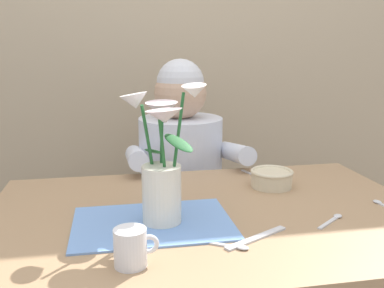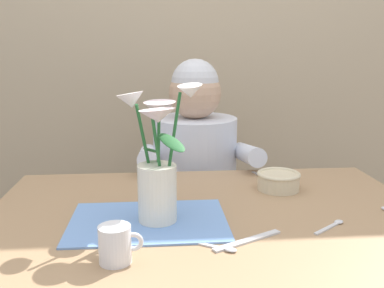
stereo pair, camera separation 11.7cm
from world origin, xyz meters
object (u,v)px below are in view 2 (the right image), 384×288
Objects in this scene: seated_person at (195,197)px; dinner_knife at (248,241)px; flower_vase at (158,162)px; coffee_cup at (116,244)px; ceramic_bowl at (278,180)px.

dinner_knife is at bearing -84.98° from seated_person.
flower_vase reaches higher than coffee_cup.
coffee_cup is (-0.09, -0.21, -0.12)m from flower_vase.
seated_person is 0.54m from ceramic_bowl.
seated_person is at bearing 116.75° from ceramic_bowl.
seated_person is 0.93m from coffee_cup.
flower_vase is 1.86× the size of dinner_knife.
seated_person is at bearing 74.38° from coffee_cup.
flower_vase is at bearing 66.88° from coffee_cup.
ceramic_bowl is 1.46× the size of coffee_cup.
seated_person is at bearing 65.50° from dinner_knife.
flower_vase reaches higher than ceramic_bowl.
ceramic_bowl is at bearing 42.78° from coffee_cup.
flower_vase reaches higher than dinner_knife.
ceramic_bowl is at bearing -61.70° from seated_person.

